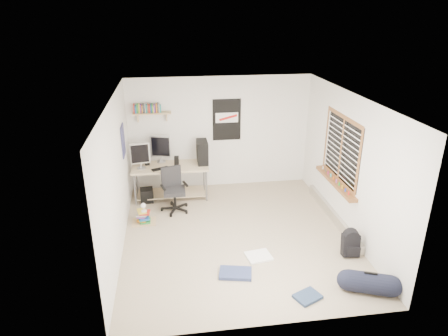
{
  "coord_description": "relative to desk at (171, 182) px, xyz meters",
  "views": [
    {
      "loc": [
        -1.1,
        -6.17,
        3.83
      ],
      "look_at": [
        -0.17,
        0.43,
        1.15
      ],
      "focal_mm": 32.0,
      "sensor_mm": 36.0,
      "label": 1
    }
  ],
  "objects": [
    {
      "name": "desk",
      "position": [
        0.0,
        0.0,
        0.0
      ],
      "size": [
        1.74,
        1.26,
        0.73
      ],
      "primitive_type": "cube",
      "rotation": [
        0.0,
        0.0,
        -0.4
      ],
      "color": "#CAA68C",
      "rests_on": "floor"
    },
    {
      "name": "wall_shelf",
      "position": [
        -0.32,
        0.4,
        1.42
      ],
      "size": [
        0.8,
        0.22,
        0.24
      ],
      "primitive_type": "cube",
      "color": "tan",
      "rests_on": "back_wall"
    },
    {
      "name": "poster_left_wall",
      "position": [
        -0.85,
        -0.54,
        1.14
      ],
      "size": [
        0.02,
        0.42,
        0.6
      ],
      "primitive_type": "cube",
      "color": "navy",
      "rests_on": "left_wall"
    },
    {
      "name": "monitor_right",
      "position": [
        -0.19,
        0.26,
        0.6
      ],
      "size": [
        0.44,
        0.2,
        0.47
      ],
      "primitive_type": "cube",
      "rotation": [
        0.0,
        0.0,
        -0.23
      ],
      "color": "#95959A",
      "rests_on": "desk"
    },
    {
      "name": "office_chair",
      "position": [
        0.06,
        -0.63,
        0.12
      ],
      "size": [
        0.72,
        0.72,
        0.9
      ],
      "primitive_type": "cube",
      "rotation": [
        0.0,
        0.0,
        0.27
      ],
      "color": "black",
      "rests_on": "floor"
    },
    {
      "name": "monitor_left",
      "position": [
        -0.59,
        -0.07,
        0.58
      ],
      "size": [
        0.41,
        0.17,
        0.43
      ],
      "primitive_type": "cube",
      "rotation": [
        0.0,
        0.0,
        0.18
      ],
      "color": "#ADAEB2",
      "rests_on": "desk"
    },
    {
      "name": "window",
      "position": [
        3.08,
        -1.44,
        1.08
      ],
      "size": [
        0.1,
        1.5,
        1.26
      ],
      "primitive_type": "cube",
      "color": "brown",
      "rests_on": "right_wall"
    },
    {
      "name": "desk_lamp",
      "position": [
        -0.53,
        -1.06,
        0.02
      ],
      "size": [
        0.15,
        0.2,
        0.18
      ],
      "primitive_type": "cube",
      "rotation": [
        0.0,
        0.0,
        -0.28
      ],
      "color": "silver",
      "rests_on": "book_stack"
    },
    {
      "name": "duffel_bag",
      "position": [
        2.76,
        -3.55,
        -0.22
      ],
      "size": [
        0.4,
        0.4,
        0.61
      ],
      "primitive_type": "cylinder",
      "rotation": [
        0.0,
        0.0,
        -0.38
      ],
      "color": "black",
      "rests_on": "floor"
    },
    {
      "name": "back_wall",
      "position": [
        1.13,
        0.52,
        0.89
      ],
      "size": [
        4.0,
        0.01,
        2.5
      ],
      "primitive_type": "cube",
      "color": "silver",
      "rests_on": "ground"
    },
    {
      "name": "speaker_left",
      "position": [
        -0.48,
        0.13,
        0.45
      ],
      "size": [
        0.11,
        0.11,
        0.18
      ],
      "primitive_type": "cube",
      "rotation": [
        0.0,
        0.0,
        0.26
      ],
      "color": "black",
      "rests_on": "desk"
    },
    {
      "name": "tshirt",
      "position": [
        1.38,
        -2.48,
        -0.34
      ],
      "size": [
        0.45,
        0.4,
        0.04
      ],
      "primitive_type": "cube",
      "rotation": [
        0.0,
        0.0,
        0.16
      ],
      "color": "white",
      "rests_on": "floor"
    },
    {
      "name": "left_wall",
      "position": [
        -0.87,
        -1.74,
        0.89
      ],
      "size": [
        0.01,
        4.5,
        2.5
      ],
      "primitive_type": "cube",
      "color": "silver",
      "rests_on": "ground"
    },
    {
      "name": "jeans_a",
      "position": [
        0.92,
        -2.89,
        -0.33
      ],
      "size": [
        0.55,
        0.41,
        0.05
      ],
      "primitive_type": "cube",
      "rotation": [
        0.0,
        0.0,
        -0.21
      ],
      "color": "navy",
      "rests_on": "floor"
    },
    {
      "name": "keyboard",
      "position": [
        -0.2,
        -0.16,
        0.37
      ],
      "size": [
        0.38,
        0.27,
        0.02
      ],
      "primitive_type": "cube",
      "rotation": [
        0.0,
        0.0,
        0.42
      ],
      "color": "black",
      "rests_on": "desk"
    },
    {
      "name": "backpack",
      "position": [
        2.88,
        -2.64,
        -0.16
      ],
      "size": [
        0.3,
        0.26,
        0.37
      ],
      "primitive_type": "cube",
      "rotation": [
        0.0,
        0.0,
        -0.13
      ],
      "color": "black",
      "rests_on": "floor"
    },
    {
      "name": "floor",
      "position": [
        1.13,
        -1.74,
        -0.37
      ],
      "size": [
        4.0,
        4.5,
        0.01
      ],
      "primitive_type": "cube",
      "color": "gray",
      "rests_on": "ground"
    },
    {
      "name": "pc_tower",
      "position": [
        0.7,
        0.1,
        0.61
      ],
      "size": [
        0.22,
        0.47,
        0.49
      ],
      "primitive_type": "cube",
      "rotation": [
        0.0,
        0.0,
        0.0
      ],
      "color": "black",
      "rests_on": "desk"
    },
    {
      "name": "baseboard_heater",
      "position": [
        3.09,
        -1.44,
        -0.28
      ],
      "size": [
        0.08,
        2.5,
        0.18
      ],
      "primitive_type": "cube",
      "color": "#B7B2A8",
      "rests_on": "floor"
    },
    {
      "name": "book_stack",
      "position": [
        -0.55,
        -1.04,
        -0.21
      ],
      "size": [
        0.48,
        0.41,
        0.3
      ],
      "primitive_type": "cube",
      "rotation": [
        0.0,
        0.0,
        0.12
      ],
      "color": "brown",
      "rests_on": "floor"
    },
    {
      "name": "subwoofer",
      "position": [
        -0.52,
        -0.15,
        -0.22
      ],
      "size": [
        0.29,
        0.29,
        0.3
      ],
      "primitive_type": "cube",
      "rotation": [
        0.0,
        0.0,
        0.09
      ],
      "color": "black",
      "rests_on": "floor"
    },
    {
      "name": "jeans_b",
      "position": [
        1.85,
        -3.56,
        -0.34
      ],
      "size": [
        0.44,
        0.4,
        0.05
      ],
      "primitive_type": "cube",
      "rotation": [
        0.0,
        0.0,
        0.43
      ],
      "color": "#233350",
      "rests_on": "floor"
    },
    {
      "name": "poster_back_wall",
      "position": [
        1.28,
        0.49,
        1.19
      ],
      "size": [
        0.62,
        0.03,
        0.92
      ],
      "primitive_type": "cube",
      "color": "black",
      "rests_on": "back_wall"
    },
    {
      "name": "right_wall",
      "position": [
        3.14,
        -1.74,
        0.89
      ],
      "size": [
        0.01,
        4.5,
        2.5
      ],
      "primitive_type": "cube",
      "color": "silver",
      "rests_on": "ground"
    },
    {
      "name": "speaker_right",
      "position": [
        0.14,
        0.06,
        0.46
      ],
      "size": [
        0.1,
        0.1,
        0.19
      ],
      "primitive_type": "cube",
      "rotation": [
        0.0,
        0.0,
        -0.13
      ],
      "color": "black",
      "rests_on": "desk"
    },
    {
      "name": "ceiling",
      "position": [
        1.13,
        -1.74,
        2.14
      ],
      "size": [
        4.0,
        4.5,
        0.01
      ],
      "primitive_type": "cube",
      "color": "white",
      "rests_on": "ground"
    }
  ]
}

